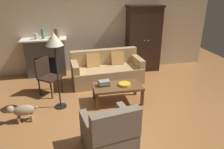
{
  "coord_description": "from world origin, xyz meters",
  "views": [
    {
      "loc": [
        -0.84,
        -3.99,
        2.51
      ],
      "look_at": [
        0.1,
        0.65,
        0.55
      ],
      "focal_mm": 34.48,
      "sensor_mm": 36.0,
      "label": 1
    }
  ],
  "objects_px": {
    "couch": "(107,71)",
    "armoire": "(143,39)",
    "fruit_bowl": "(125,84)",
    "dog": "(22,111)",
    "fireplace": "(46,57)",
    "floor_lamp": "(54,44)",
    "side_chair_wooden": "(47,74)",
    "mantel_vase_cream": "(36,36)",
    "mantel_vase_bronze": "(57,33)",
    "book_stack": "(104,83)",
    "coffee_table": "(117,88)",
    "armchair_near_left": "(110,134)",
    "mantel_vase_jade": "(43,34)"
  },
  "relations": [
    {
      "from": "couch",
      "to": "armoire",
      "type": "bearing_deg",
      "value": 29.59
    },
    {
      "from": "fruit_bowl",
      "to": "dog",
      "type": "height_order",
      "value": "fruit_bowl"
    },
    {
      "from": "fireplace",
      "to": "floor_lamp",
      "type": "distance_m",
      "value": 2.2
    },
    {
      "from": "fireplace",
      "to": "dog",
      "type": "height_order",
      "value": "fireplace"
    },
    {
      "from": "couch",
      "to": "side_chair_wooden",
      "type": "relative_size",
      "value": 2.19
    },
    {
      "from": "armoire",
      "to": "mantel_vase_cream",
      "type": "height_order",
      "value": "armoire"
    },
    {
      "from": "fireplace",
      "to": "armoire",
      "type": "height_order",
      "value": "armoire"
    },
    {
      "from": "armoire",
      "to": "mantel_vase_bronze",
      "type": "distance_m",
      "value": 2.58
    },
    {
      "from": "book_stack",
      "to": "coffee_table",
      "type": "bearing_deg",
      "value": -9.78
    },
    {
      "from": "floor_lamp",
      "to": "coffee_table",
      "type": "bearing_deg",
      "value": -1.37
    },
    {
      "from": "dog",
      "to": "armchair_near_left",
      "type": "bearing_deg",
      "value": -36.49
    },
    {
      "from": "fireplace",
      "to": "mantel_vase_cream",
      "type": "distance_m",
      "value": 0.66
    },
    {
      "from": "mantel_vase_jade",
      "to": "dog",
      "type": "bearing_deg",
      "value": -97.09
    },
    {
      "from": "armchair_near_left",
      "to": "floor_lamp",
      "type": "xyz_separation_m",
      "value": [
        -0.82,
        1.56,
        1.13
      ]
    },
    {
      "from": "fireplace",
      "to": "floor_lamp",
      "type": "relative_size",
      "value": 0.75
    },
    {
      "from": "fireplace",
      "to": "couch",
      "type": "height_order",
      "value": "fireplace"
    },
    {
      "from": "mantel_vase_bronze",
      "to": "dog",
      "type": "xyz_separation_m",
      "value": [
        -0.68,
        -2.38,
        -1.02
      ]
    },
    {
      "from": "book_stack",
      "to": "dog",
      "type": "height_order",
      "value": "book_stack"
    },
    {
      "from": "fireplace",
      "to": "floor_lamp",
      "type": "height_order",
      "value": "floor_lamp"
    },
    {
      "from": "coffee_table",
      "to": "mantel_vase_cream",
      "type": "bearing_deg",
      "value": 133.56
    },
    {
      "from": "mantel_vase_jade",
      "to": "coffee_table",
      "type": "bearing_deg",
      "value": -49.3
    },
    {
      "from": "couch",
      "to": "mantel_vase_bronze",
      "type": "distance_m",
      "value": 1.78
    },
    {
      "from": "book_stack",
      "to": "fruit_bowl",
      "type": "bearing_deg",
      "value": -10.35
    },
    {
      "from": "fireplace",
      "to": "coffee_table",
      "type": "xyz_separation_m",
      "value": [
        1.71,
        -2.0,
        -0.2
      ]
    },
    {
      "from": "coffee_table",
      "to": "floor_lamp",
      "type": "bearing_deg",
      "value": 178.63
    },
    {
      "from": "book_stack",
      "to": "mantel_vase_cream",
      "type": "relative_size",
      "value": 1.63
    },
    {
      "from": "couch",
      "to": "mantel_vase_cream",
      "type": "distance_m",
      "value": 2.2
    },
    {
      "from": "armchair_near_left",
      "to": "armoire",
      "type": "bearing_deg",
      "value": 63.52
    },
    {
      "from": "fireplace",
      "to": "armchair_near_left",
      "type": "height_order",
      "value": "fireplace"
    },
    {
      "from": "couch",
      "to": "dog",
      "type": "height_order",
      "value": "couch"
    },
    {
      "from": "couch",
      "to": "side_chair_wooden",
      "type": "distance_m",
      "value": 1.63
    },
    {
      "from": "armoire",
      "to": "mantel_vase_bronze",
      "type": "bearing_deg",
      "value": 178.66
    },
    {
      "from": "dog",
      "to": "couch",
      "type": "bearing_deg",
      "value": 39.04
    },
    {
      "from": "mantel_vase_jade",
      "to": "mantel_vase_bronze",
      "type": "xyz_separation_m",
      "value": [
        0.38,
        0.0,
        -0.0
      ]
    },
    {
      "from": "mantel_vase_bronze",
      "to": "armchair_near_left",
      "type": "distance_m",
      "value": 3.73
    },
    {
      "from": "book_stack",
      "to": "floor_lamp",
      "type": "distance_m",
      "value": 1.39
    },
    {
      "from": "side_chair_wooden",
      "to": "armchair_near_left",
      "type": "bearing_deg",
      "value": -64.07
    },
    {
      "from": "fireplace",
      "to": "armchair_near_left",
      "type": "xyz_separation_m",
      "value": [
        1.23,
        -3.53,
        -0.25
      ]
    },
    {
      "from": "book_stack",
      "to": "armchair_near_left",
      "type": "height_order",
      "value": "armchair_near_left"
    },
    {
      "from": "mantel_vase_cream",
      "to": "dog",
      "type": "xyz_separation_m",
      "value": [
        -0.12,
        -2.38,
        -0.96
      ]
    },
    {
      "from": "coffee_table",
      "to": "side_chair_wooden",
      "type": "bearing_deg",
      "value": 153.81
    },
    {
      "from": "fireplace",
      "to": "fruit_bowl",
      "type": "bearing_deg",
      "value": -47.48
    },
    {
      "from": "fireplace",
      "to": "floor_lamp",
      "type": "xyz_separation_m",
      "value": [
        0.42,
        -1.97,
        0.87
      ]
    },
    {
      "from": "dog",
      "to": "fireplace",
      "type": "bearing_deg",
      "value": 82.97
    },
    {
      "from": "couch",
      "to": "book_stack",
      "type": "relative_size",
      "value": 7.41
    },
    {
      "from": "armoire",
      "to": "armchair_near_left",
      "type": "height_order",
      "value": "armoire"
    },
    {
      "from": "mantel_vase_jade",
      "to": "dog",
      "type": "xyz_separation_m",
      "value": [
        -0.3,
        -2.38,
        -1.02
      ]
    },
    {
      "from": "mantel_vase_jade",
      "to": "mantel_vase_bronze",
      "type": "bearing_deg",
      "value": 0.0
    },
    {
      "from": "couch",
      "to": "dog",
      "type": "bearing_deg",
      "value": -140.96
    },
    {
      "from": "mantel_vase_cream",
      "to": "mantel_vase_bronze",
      "type": "xyz_separation_m",
      "value": [
        0.56,
        0.0,
        0.06
      ]
    }
  ]
}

